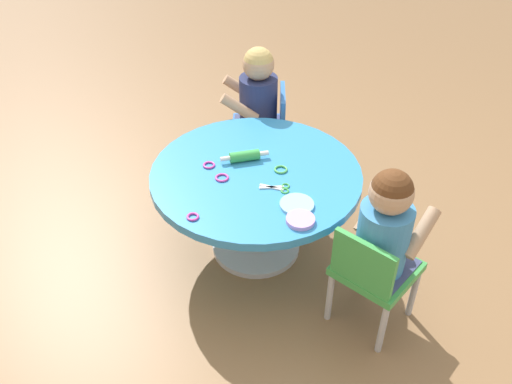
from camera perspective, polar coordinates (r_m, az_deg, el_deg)
The scene contains 14 objects.
ground_plane at distance 2.81m, azimuth -0.00°, elevation -5.78°, with size 10.00×10.00×0.00m, color olive.
craft_table at distance 2.57m, azimuth -0.00°, elevation 0.31°, with size 0.97×0.97×0.48m.
child_chair_left at distance 2.32m, azimuth 12.03°, elevation -8.12°, with size 0.42×0.42×0.54m.
seated_child_left at distance 2.19m, azimuth 13.33°, elevation -3.41°, with size 0.41×0.44×0.51m.
child_chair_right at distance 3.16m, azimuth 0.87°, elevation 6.67°, with size 0.37×0.37×0.54m.
seated_child_right at distance 3.04m, azimuth 0.15°, elevation 10.32°, with size 0.36×0.41×0.51m.
rolling_pin at distance 2.56m, azimuth -1.20°, elevation 3.76°, with size 0.05×0.23×0.05m.
craft_scissors at distance 2.40m, azimuth 2.43°, elevation 0.43°, with size 0.10×0.14×0.01m.
playdough_blob_0 at distance 2.31m, azimuth 4.27°, elevation -1.31°, with size 0.15×0.15×0.01m, color #8CCCF2.
playdough_blob_1 at distance 2.23m, azimuth 4.64°, elevation -2.91°, with size 0.12×0.12×0.02m, color #CC99E5.
cookie_cutter_0 at distance 2.51m, azimuth 2.59°, elevation 2.36°, with size 0.06×0.06×0.01m, color #4CB259.
cookie_cutter_1 at distance 2.26m, azimuth -6.59°, elevation -2.57°, with size 0.05×0.05×0.01m, color #D83FA5.
cookie_cutter_2 at distance 2.46m, azimuth -3.56°, elevation 1.50°, with size 0.06×0.06×0.01m, color #D83FA5.
cookie_cutter_3 at distance 2.55m, azimuth -4.91°, elevation 2.81°, with size 0.06×0.06×0.01m, color #D83FA5.
Camera 1 is at (-1.96, 0.54, 1.94)m, focal length 38.45 mm.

